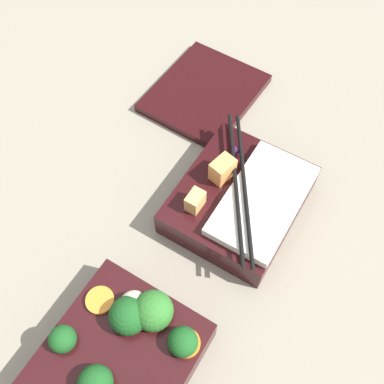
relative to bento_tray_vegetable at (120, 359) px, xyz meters
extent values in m
plane|color=gray|center=(0.11, -0.01, -0.03)|extent=(3.00, 3.00, 0.00)
cube|color=black|center=(-0.01, 0.00, -0.01)|extent=(0.17, 0.15, 0.04)
sphere|color=#2D7028|center=(0.05, -0.01, 0.02)|extent=(0.04, 0.04, 0.04)
sphere|color=#19511E|center=(-0.02, 0.06, 0.02)|extent=(0.03, 0.03, 0.03)
sphere|color=#19511E|center=(0.04, -0.05, 0.02)|extent=(0.03, 0.03, 0.03)
sphere|color=#19511E|center=(-0.03, 0.00, 0.02)|extent=(0.04, 0.04, 0.04)
sphere|color=#19511E|center=(0.04, 0.01, 0.02)|extent=(0.04, 0.04, 0.04)
cylinder|color=orange|center=(0.04, 0.05, 0.01)|extent=(0.04, 0.04, 0.01)
cylinder|color=orange|center=(0.05, -0.05, 0.01)|extent=(0.04, 0.04, 0.01)
sphere|color=beige|center=(0.05, 0.02, 0.02)|extent=(0.03, 0.03, 0.03)
cube|color=black|center=(0.24, -0.01, -0.01)|extent=(0.17, 0.15, 0.04)
cube|color=silver|center=(0.24, -0.04, 0.02)|extent=(0.15, 0.08, 0.01)
cube|color=#EAB266|center=(0.19, 0.02, 0.02)|extent=(0.02, 0.02, 0.02)
cube|color=#F4A356|center=(0.25, 0.02, 0.03)|extent=(0.03, 0.03, 0.03)
sphere|color=#4C1E4C|center=(0.29, 0.02, 0.02)|extent=(0.01, 0.01, 0.01)
cylinder|color=black|center=(0.24, -0.02, 0.03)|extent=(0.19, 0.12, 0.01)
cylinder|color=black|center=(0.24, -0.01, 0.03)|extent=(0.19, 0.12, 0.01)
cube|color=black|center=(0.39, 0.12, -0.02)|extent=(0.17, 0.15, 0.01)
camera|label=1|loc=(-0.04, -0.11, 0.49)|focal=42.00mm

